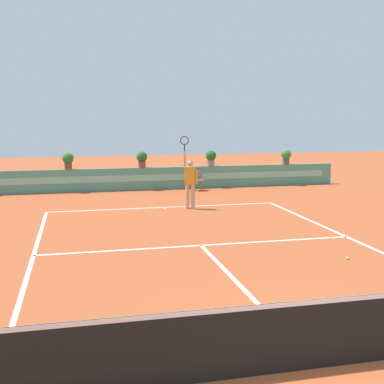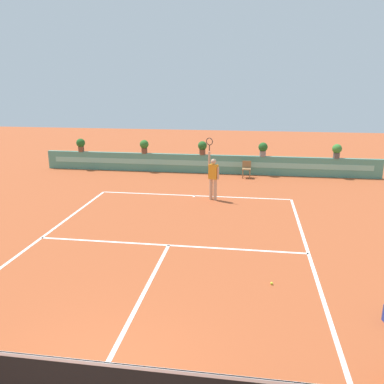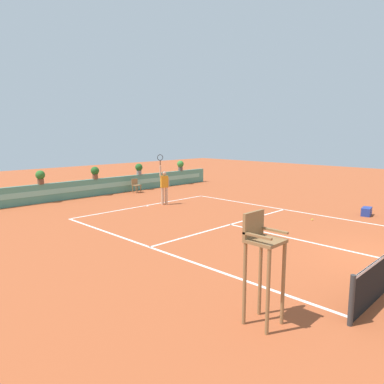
{
  "view_description": "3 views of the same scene",
  "coord_description": "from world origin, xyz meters",
  "px_view_note": "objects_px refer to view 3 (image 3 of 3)",
  "views": [
    {
      "loc": [
        -3.02,
        -5.56,
        3.28
      ],
      "look_at": [
        0.34,
        8.91,
        1.0
      ],
      "focal_mm": 46.42,
      "sensor_mm": 36.0,
      "label": 1
    },
    {
      "loc": [
        2.35,
        -4.55,
        4.78
      ],
      "look_at": [
        0.34,
        8.91,
        1.0
      ],
      "focal_mm": 37.3,
      "sensor_mm": 36.0,
      "label": 2
    },
    {
      "loc": [
        -10.91,
        -2.26,
        3.54
      ],
      "look_at": [
        0.34,
        8.91,
        1.0
      ],
      "focal_mm": 33.24,
      "sensor_mm": 36.0,
      "label": 3
    }
  ],
  "objects_px": {
    "potted_plant_right": "(139,168)",
    "umpire_chair": "(262,255)",
    "potted_plant_centre": "(95,172)",
    "potted_plant_far_right": "(180,165)",
    "tennis_player": "(164,184)",
    "tennis_ball_near_baseline": "(312,220)",
    "potted_plant_left": "(40,176)",
    "ball_kid_chair": "(136,185)",
    "gear_bag": "(366,212)"
  },
  "relations": [
    {
      "from": "potted_plant_right",
      "to": "umpire_chair",
      "type": "bearing_deg",
      "value": -119.3
    },
    {
      "from": "umpire_chair",
      "to": "potted_plant_centre",
      "type": "height_order",
      "value": "umpire_chair"
    },
    {
      "from": "umpire_chair",
      "to": "potted_plant_far_right",
      "type": "xyz_separation_m",
      "value": [
        12.2,
        15.13,
        0.07
      ]
    },
    {
      "from": "potted_plant_right",
      "to": "tennis_player",
      "type": "bearing_deg",
      "value": -113.16
    },
    {
      "from": "umpire_chair",
      "to": "tennis_ball_near_baseline",
      "type": "distance_m",
      "value": 9.15
    },
    {
      "from": "potted_plant_far_right",
      "to": "potted_plant_left",
      "type": "relative_size",
      "value": 1.0
    },
    {
      "from": "potted_plant_right",
      "to": "potted_plant_left",
      "type": "height_order",
      "value": "same"
    },
    {
      "from": "ball_kid_chair",
      "to": "gear_bag",
      "type": "bearing_deg",
      "value": -74.88
    },
    {
      "from": "gear_bag",
      "to": "ball_kid_chair",
      "type": "bearing_deg",
      "value": 105.12
    },
    {
      "from": "gear_bag",
      "to": "potted_plant_far_right",
      "type": "height_order",
      "value": "potted_plant_far_right"
    },
    {
      "from": "gear_bag",
      "to": "potted_plant_right",
      "type": "distance_m",
      "value": 13.57
    },
    {
      "from": "tennis_ball_near_baseline",
      "to": "potted_plant_right",
      "type": "bearing_deg",
      "value": 90.03
    },
    {
      "from": "ball_kid_chair",
      "to": "potted_plant_right",
      "type": "xyz_separation_m",
      "value": [
        0.81,
        0.73,
        0.93
      ]
    },
    {
      "from": "ball_kid_chair",
      "to": "gear_bag",
      "type": "relative_size",
      "value": 1.21
    },
    {
      "from": "potted_plant_far_right",
      "to": "tennis_ball_near_baseline",
      "type": "bearing_deg",
      "value": -107.16
    },
    {
      "from": "potted_plant_far_right",
      "to": "gear_bag",
      "type": "bearing_deg",
      "value": -94.86
    },
    {
      "from": "ball_kid_chair",
      "to": "potted_plant_right",
      "type": "distance_m",
      "value": 1.44
    },
    {
      "from": "tennis_player",
      "to": "potted_plant_left",
      "type": "distance_m",
      "value": 6.55
    },
    {
      "from": "gear_bag",
      "to": "potted_plant_far_right",
      "type": "xyz_separation_m",
      "value": [
        1.13,
        13.27,
        1.23
      ]
    },
    {
      "from": "gear_bag",
      "to": "potted_plant_right",
      "type": "height_order",
      "value": "potted_plant_right"
    },
    {
      "from": "umpire_chair",
      "to": "tennis_player",
      "type": "height_order",
      "value": "tennis_player"
    },
    {
      "from": "potted_plant_right",
      "to": "potted_plant_centre",
      "type": "xyz_separation_m",
      "value": [
        -3.18,
        0.0,
        0.0
      ]
    },
    {
      "from": "tennis_ball_near_baseline",
      "to": "potted_plant_far_right",
      "type": "xyz_separation_m",
      "value": [
        3.7,
        11.99,
        1.38
      ]
    },
    {
      "from": "umpire_chair",
      "to": "potted_plant_centre",
      "type": "relative_size",
      "value": 2.96
    },
    {
      "from": "gear_bag",
      "to": "potted_plant_centre",
      "type": "height_order",
      "value": "potted_plant_centre"
    },
    {
      "from": "tennis_player",
      "to": "potted_plant_centre",
      "type": "relative_size",
      "value": 3.57
    },
    {
      "from": "potted_plant_centre",
      "to": "potted_plant_far_right",
      "type": "bearing_deg",
      "value": 0.0
    },
    {
      "from": "tennis_ball_near_baseline",
      "to": "umpire_chair",
      "type": "bearing_deg",
      "value": -159.72
    },
    {
      "from": "tennis_ball_near_baseline",
      "to": "potted_plant_far_right",
      "type": "height_order",
      "value": "potted_plant_far_right"
    },
    {
      "from": "ball_kid_chair",
      "to": "gear_bag",
      "type": "height_order",
      "value": "ball_kid_chair"
    },
    {
      "from": "umpire_chair",
      "to": "gear_bag",
      "type": "distance_m",
      "value": 11.28
    },
    {
      "from": "ball_kid_chair",
      "to": "potted_plant_centre",
      "type": "distance_m",
      "value": 2.66
    },
    {
      "from": "potted_plant_far_right",
      "to": "ball_kid_chair",
      "type": "bearing_deg",
      "value": -170.79
    },
    {
      "from": "ball_kid_chair",
      "to": "potted_plant_far_right",
      "type": "distance_m",
      "value": 4.67
    },
    {
      "from": "gear_bag",
      "to": "potted_plant_right",
      "type": "bearing_deg",
      "value": 101.01
    },
    {
      "from": "potted_plant_far_right",
      "to": "potted_plant_right",
      "type": "xyz_separation_m",
      "value": [
        -3.71,
        0.0,
        0.0
      ]
    },
    {
      "from": "umpire_chair",
      "to": "potted_plant_left",
      "type": "distance_m",
      "value": 15.27
    },
    {
      "from": "potted_plant_centre",
      "to": "potted_plant_left",
      "type": "bearing_deg",
      "value": 180.0
    },
    {
      "from": "gear_bag",
      "to": "tennis_player",
      "type": "bearing_deg",
      "value": 119.53
    },
    {
      "from": "ball_kid_chair",
      "to": "potted_plant_left",
      "type": "height_order",
      "value": "potted_plant_left"
    },
    {
      "from": "ball_kid_chair",
      "to": "potted_plant_far_right",
      "type": "height_order",
      "value": "potted_plant_far_right"
    },
    {
      "from": "ball_kid_chair",
      "to": "umpire_chair",
      "type": "bearing_deg",
      "value": -118.09
    },
    {
      "from": "gear_bag",
      "to": "tennis_ball_near_baseline",
      "type": "relative_size",
      "value": 10.29
    },
    {
      "from": "ball_kid_chair",
      "to": "potted_plant_right",
      "type": "height_order",
      "value": "potted_plant_right"
    },
    {
      "from": "gear_bag",
      "to": "tennis_player",
      "type": "xyz_separation_m",
      "value": [
        -4.7,
        8.3,
        0.87
      ]
    },
    {
      "from": "gear_bag",
      "to": "tennis_player",
      "type": "height_order",
      "value": "tennis_player"
    },
    {
      "from": "ball_kid_chair",
      "to": "potted_plant_right",
      "type": "relative_size",
      "value": 1.17
    },
    {
      "from": "potted_plant_left",
      "to": "gear_bag",
      "type": "bearing_deg",
      "value": -55.98
    },
    {
      "from": "tennis_player",
      "to": "potted_plant_left",
      "type": "bearing_deg",
      "value": 130.59
    },
    {
      "from": "potted_plant_far_right",
      "to": "potted_plant_left",
      "type": "bearing_deg",
      "value": 180.0
    }
  ]
}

